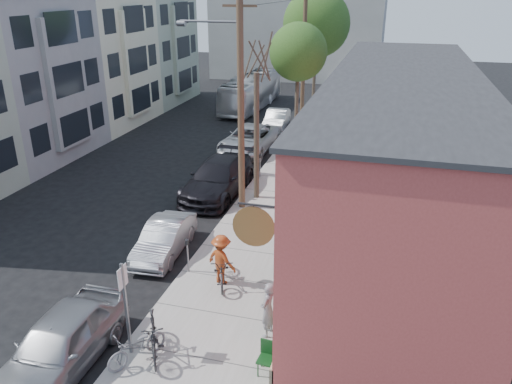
% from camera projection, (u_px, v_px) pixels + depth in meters
% --- Properties ---
extents(ground, '(120.00, 120.00, 0.00)m').
position_uv_depth(ground, '(131.00, 266.00, 18.19)').
color(ground, black).
extents(sidewalk, '(4.50, 58.00, 0.15)m').
position_uv_depth(sidewalk, '(301.00, 174.00, 26.92)').
color(sidewalk, '#A19B95').
rests_on(sidewalk, ground).
extents(cafe_building, '(6.60, 20.20, 6.61)m').
position_uv_depth(cafe_building, '(397.00, 159.00, 19.17)').
color(cafe_building, '#AD4440').
rests_on(cafe_building, ground).
extents(apartment_row, '(6.30, 32.00, 9.00)m').
position_uv_depth(apartment_row, '(64.00, 70.00, 31.83)').
color(apartment_row, '#A1AE93').
rests_on(apartment_row, ground).
extents(end_cap_building, '(18.00, 8.00, 12.00)m').
position_uv_depth(end_cap_building, '(299.00, 20.00, 53.78)').
color(end_cap_building, gray).
rests_on(end_cap_building, ground).
extents(sign_post, '(0.07, 0.45, 2.80)m').
position_uv_depth(sign_post, '(125.00, 301.00, 13.09)').
color(sign_post, slate).
rests_on(sign_post, sidewalk).
extents(parking_meter_near, '(0.14, 0.14, 1.24)m').
position_uv_depth(parking_meter_near, '(188.00, 250.00, 17.31)').
color(parking_meter_near, slate).
rests_on(parking_meter_near, sidewalk).
extents(parking_meter_far, '(0.14, 0.14, 1.24)m').
position_uv_depth(parking_meter_far, '(260.00, 162.00, 26.00)').
color(parking_meter_far, slate).
rests_on(parking_meter_far, sidewalk).
extents(utility_pole_near, '(3.57, 0.28, 10.00)m').
position_uv_depth(utility_pole_near, '(239.00, 91.00, 20.78)').
color(utility_pole_near, '#503A28').
rests_on(utility_pole_near, sidewalk).
extents(utility_pole_far, '(1.80, 0.28, 10.00)m').
position_uv_depth(utility_pole_far, '(304.00, 51.00, 33.88)').
color(utility_pole_far, '#503A28').
rests_on(utility_pole_far, sidewalk).
extents(tree_bare, '(0.24, 0.24, 5.85)m').
position_uv_depth(tree_bare, '(256.00, 138.00, 22.66)').
color(tree_bare, '#44392C').
rests_on(tree_bare, sidewalk).
extents(tree_leafy_mid, '(3.52, 3.52, 7.37)m').
position_uv_depth(tree_leafy_mid, '(298.00, 52.00, 30.17)').
color(tree_leafy_mid, '#44392C').
rests_on(tree_leafy_mid, sidewalk).
extents(tree_leafy_far, '(4.81, 4.81, 9.21)m').
position_uv_depth(tree_leafy_far, '(317.00, 24.00, 35.65)').
color(tree_leafy_far, '#44392C').
rests_on(tree_leafy_far, sidewalk).
extents(patio_chair_a, '(0.59, 0.59, 0.88)m').
position_uv_depth(patio_chair_a, '(291.00, 297.00, 15.38)').
color(patio_chair_a, '#0F3814').
rests_on(patio_chair_a, sidewalk).
extents(patio_chair_b, '(0.54, 0.54, 0.88)m').
position_uv_depth(patio_chair_b, '(267.00, 359.00, 12.83)').
color(patio_chair_b, '#0F3814').
rests_on(patio_chair_b, sidewalk).
extents(patron_grey, '(0.51, 0.68, 1.71)m').
position_uv_depth(patron_grey, '(268.00, 310.00, 14.10)').
color(patron_grey, gray).
rests_on(patron_grey, sidewalk).
extents(patron_green, '(0.76, 0.92, 1.72)m').
position_uv_depth(patron_green, '(285.00, 255.00, 16.98)').
color(patron_green, '#338063').
rests_on(patron_green, sidewalk).
extents(cyclist, '(1.31, 1.05, 1.77)m').
position_uv_depth(cyclist, '(221.00, 259.00, 16.63)').
color(cyclist, '#9C3C16').
rests_on(cyclist, sidewalk).
extents(cyclist_bike, '(1.38, 2.17, 1.08)m').
position_uv_depth(cyclist_bike, '(222.00, 268.00, 16.77)').
color(cyclist_bike, black).
rests_on(cyclist_bike, sidewalk).
extents(parked_bike_a, '(1.41, 2.02, 1.19)m').
position_uv_depth(parked_bike_a, '(153.00, 336.00, 13.45)').
color(parked_bike_a, black).
rests_on(parked_bike_a, sidewalk).
extents(parked_bike_b, '(1.43, 1.83, 0.93)m').
position_uv_depth(parked_bike_b, '(137.00, 347.00, 13.24)').
color(parked_bike_b, slate).
rests_on(parked_bike_b, sidewalk).
extents(car_0, '(1.88, 4.61, 1.57)m').
position_uv_depth(car_0, '(60.00, 343.00, 13.11)').
color(car_0, gray).
rests_on(car_0, ground).
extents(car_1, '(1.62, 3.97, 1.28)m').
position_uv_depth(car_1, '(164.00, 239.00, 18.83)').
color(car_1, '#9E9FA6').
rests_on(car_1, ground).
extents(car_2, '(2.53, 5.83, 1.67)m').
position_uv_depth(car_2, '(218.00, 178.00, 24.21)').
color(car_2, black).
rests_on(car_2, ground).
extents(car_3, '(2.88, 5.79, 1.58)m').
position_uv_depth(car_3, '(249.00, 140.00, 30.38)').
color(car_3, '#A3A6AA').
rests_on(car_3, ground).
extents(car_4, '(1.67, 4.15, 1.34)m').
position_uv_depth(car_4, '(277.00, 119.00, 35.43)').
color(car_4, gray).
rests_on(car_4, ground).
extents(bus, '(2.70, 9.93, 2.74)m').
position_uv_depth(bus, '(251.00, 92.00, 41.09)').
color(bus, silver).
rests_on(bus, ground).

